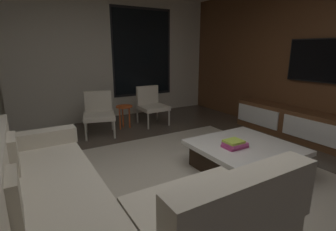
{
  "coord_description": "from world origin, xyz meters",
  "views": [
    {
      "loc": [
        -1.34,
        -2.06,
        1.53
      ],
      "look_at": [
        0.43,
        0.93,
        0.63
      ],
      "focal_mm": 27.29,
      "sensor_mm": 36.0,
      "label": 1
    }
  ],
  "objects_px": {
    "coffee_table": "(244,158)",
    "mounted_tv": "(325,61)",
    "book_stack_on_coffee_table": "(235,144)",
    "accent_chair_by_curtain": "(99,111)",
    "sectional_couch": "(87,211)",
    "media_console": "(320,131)",
    "side_stool": "(124,110)",
    "accent_chair_near_window": "(151,103)"
  },
  "relations": [
    {
      "from": "sectional_couch",
      "to": "media_console",
      "type": "xyz_separation_m",
      "value": [
        3.76,
        0.26,
        -0.04
      ]
    },
    {
      "from": "book_stack_on_coffee_table",
      "to": "accent_chair_near_window",
      "type": "height_order",
      "value": "accent_chair_near_window"
    },
    {
      "from": "mounted_tv",
      "to": "book_stack_on_coffee_table",
      "type": "bearing_deg",
      "value": -174.53
    },
    {
      "from": "sectional_couch",
      "to": "media_console",
      "type": "relative_size",
      "value": 0.81
    },
    {
      "from": "sectional_couch",
      "to": "book_stack_on_coffee_table",
      "type": "distance_m",
      "value": 1.88
    },
    {
      "from": "sectional_couch",
      "to": "mounted_tv",
      "type": "xyz_separation_m",
      "value": [
        3.94,
        0.46,
        1.06
      ]
    },
    {
      "from": "side_stool",
      "to": "media_console",
      "type": "height_order",
      "value": "media_console"
    },
    {
      "from": "accent_chair_near_window",
      "to": "side_stool",
      "type": "height_order",
      "value": "accent_chair_near_window"
    },
    {
      "from": "book_stack_on_coffee_table",
      "to": "mounted_tv",
      "type": "relative_size",
      "value": 0.24
    },
    {
      "from": "media_console",
      "to": "coffee_table",
      "type": "bearing_deg",
      "value": -179.59
    },
    {
      "from": "sectional_couch",
      "to": "book_stack_on_coffee_table",
      "type": "bearing_deg",
      "value": 8.04
    },
    {
      "from": "book_stack_on_coffee_table",
      "to": "side_stool",
      "type": "distance_m",
      "value": 2.55
    },
    {
      "from": "book_stack_on_coffee_table",
      "to": "accent_chair_near_window",
      "type": "distance_m",
      "value": 2.57
    },
    {
      "from": "mounted_tv",
      "to": "sectional_couch",
      "type": "bearing_deg",
      "value": -173.32
    },
    {
      "from": "book_stack_on_coffee_table",
      "to": "side_stool",
      "type": "relative_size",
      "value": 0.64
    },
    {
      "from": "accent_chair_near_window",
      "to": "accent_chair_by_curtain",
      "type": "bearing_deg",
      "value": -173.44
    },
    {
      "from": "media_console",
      "to": "mounted_tv",
      "type": "xyz_separation_m",
      "value": [
        0.18,
        0.2,
        1.1
      ]
    },
    {
      "from": "side_stool",
      "to": "mounted_tv",
      "type": "xyz_separation_m",
      "value": [
        2.55,
        -2.31,
        0.98
      ]
    },
    {
      "from": "media_console",
      "to": "sectional_couch",
      "type": "bearing_deg",
      "value": -175.99
    },
    {
      "from": "coffee_table",
      "to": "mounted_tv",
      "type": "relative_size",
      "value": 0.95
    },
    {
      "from": "book_stack_on_coffee_table",
      "to": "accent_chair_near_window",
      "type": "relative_size",
      "value": 0.37
    },
    {
      "from": "accent_chair_near_window",
      "to": "accent_chair_by_curtain",
      "type": "relative_size",
      "value": 1.0
    },
    {
      "from": "coffee_table",
      "to": "book_stack_on_coffee_table",
      "type": "bearing_deg",
      "value": 176.48
    },
    {
      "from": "sectional_couch",
      "to": "coffee_table",
      "type": "relative_size",
      "value": 2.16
    },
    {
      "from": "coffee_table",
      "to": "accent_chair_near_window",
      "type": "bearing_deg",
      "value": 90.4
    },
    {
      "from": "book_stack_on_coffee_table",
      "to": "media_console",
      "type": "relative_size",
      "value": 0.09
    },
    {
      "from": "book_stack_on_coffee_table",
      "to": "media_console",
      "type": "xyz_separation_m",
      "value": [
        1.91,
        0.0,
        -0.15
      ]
    },
    {
      "from": "accent_chair_by_curtain",
      "to": "media_console",
      "type": "height_order",
      "value": "accent_chair_by_curtain"
    },
    {
      "from": "mounted_tv",
      "to": "side_stool",
      "type": "bearing_deg",
      "value": 137.83
    },
    {
      "from": "accent_chair_by_curtain",
      "to": "coffee_table",
      "type": "bearing_deg",
      "value": -64.83
    },
    {
      "from": "sectional_couch",
      "to": "book_stack_on_coffee_table",
      "type": "height_order",
      "value": "sectional_couch"
    },
    {
      "from": "coffee_table",
      "to": "side_stool",
      "type": "height_order",
      "value": "side_stool"
    },
    {
      "from": "sectional_couch",
      "to": "book_stack_on_coffee_table",
      "type": "relative_size",
      "value": 8.55
    },
    {
      "from": "sectional_couch",
      "to": "coffee_table",
      "type": "xyz_separation_m",
      "value": [
        2.03,
        0.25,
        -0.1
      ]
    },
    {
      "from": "sectional_couch",
      "to": "coffee_table",
      "type": "height_order",
      "value": "sectional_couch"
    },
    {
      "from": "book_stack_on_coffee_table",
      "to": "accent_chair_by_curtain",
      "type": "xyz_separation_m",
      "value": [
        -0.98,
        2.44,
        0.03
      ]
    },
    {
      "from": "coffee_table",
      "to": "book_stack_on_coffee_table",
      "type": "height_order",
      "value": "book_stack_on_coffee_table"
    },
    {
      "from": "accent_chair_near_window",
      "to": "media_console",
      "type": "relative_size",
      "value": 0.25
    },
    {
      "from": "accent_chair_near_window",
      "to": "mounted_tv",
      "type": "bearing_deg",
      "value": -50.71
    },
    {
      "from": "coffee_table",
      "to": "mounted_tv",
      "type": "height_order",
      "value": "mounted_tv"
    },
    {
      "from": "book_stack_on_coffee_table",
      "to": "mounted_tv",
      "type": "distance_m",
      "value": 2.3
    },
    {
      "from": "coffee_table",
      "to": "accent_chair_by_curtain",
      "type": "distance_m",
      "value": 2.72
    }
  ]
}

